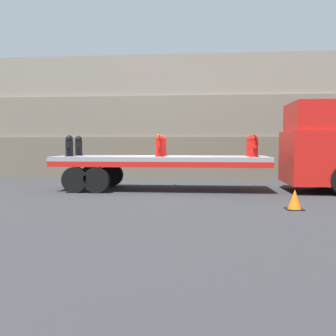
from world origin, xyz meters
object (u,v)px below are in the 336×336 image
object	(u,v)px
fire_hydrant_black_near_0	(69,146)
fire_hydrant_red_far_2	(250,146)
flatbed_trailer	(145,163)
fire_hydrant_red_far_1	(163,146)
fire_hydrant_red_near_2	(254,146)
fire_hydrant_black_far_0	(79,146)
truck_cab	(323,148)
fire_hydrant_red_near_1	(160,146)
traffic_cone	(295,200)

from	to	relation	value
fire_hydrant_black_near_0	fire_hydrant_red_far_2	size ratio (longest dim) A/B	1.00
fire_hydrant_black_near_0	flatbed_trailer	bearing A→B (deg)	10.77
fire_hydrant_red_far_1	fire_hydrant_red_near_2	size ratio (longest dim) A/B	1.00
fire_hydrant_red_near_2	fire_hydrant_red_far_2	xyz separation A→B (m)	(0.00, 1.07, 0.00)
fire_hydrant_black_far_0	fire_hydrant_black_near_0	bearing A→B (deg)	-90.00
truck_cab	fire_hydrant_red_near_2	bearing A→B (deg)	-168.36
fire_hydrant_red_near_1	fire_hydrant_red_far_1	world-z (taller)	same
fire_hydrant_red_near_2	traffic_cone	xyz separation A→B (m)	(0.62, -3.49, -1.41)
fire_hydrant_black_far_0	fire_hydrant_red_far_1	xyz separation A→B (m)	(3.42, 0.00, 0.00)
fire_hydrant_black_near_0	fire_hydrant_red_near_2	world-z (taller)	same
flatbed_trailer	fire_hydrant_black_far_0	bearing A→B (deg)	169.23
fire_hydrant_red_near_1	fire_hydrant_black_far_0	bearing A→B (deg)	162.66
flatbed_trailer	fire_hydrant_red_far_2	bearing A→B (deg)	7.54
flatbed_trailer	fire_hydrant_red_near_1	distance (m)	1.04
flatbed_trailer	fire_hydrant_red_near_2	bearing A→B (deg)	-7.54
fire_hydrant_black_near_0	fire_hydrant_red_far_1	world-z (taller)	same
fire_hydrant_black_far_0	traffic_cone	world-z (taller)	fire_hydrant_black_far_0
fire_hydrant_red_near_2	fire_hydrant_red_far_2	distance (m)	1.07
traffic_cone	fire_hydrant_red_near_1	bearing A→B (deg)	139.13
flatbed_trailer	fire_hydrant_red_far_1	xyz separation A→B (m)	(0.61, 0.53, 0.65)
truck_cab	traffic_cone	distance (m)	4.68
fire_hydrant_red_near_1	fire_hydrant_red_near_2	xyz separation A→B (m)	(3.42, 0.00, 0.00)
fire_hydrant_black_near_0	fire_hydrant_red_near_2	distance (m)	6.84
fire_hydrant_red_near_1	traffic_cone	bearing A→B (deg)	-40.87
flatbed_trailer	fire_hydrant_red_near_2	distance (m)	4.12
fire_hydrant_black_near_0	traffic_cone	size ratio (longest dim) A/B	1.45
fire_hydrant_red_far_2	traffic_cone	distance (m)	4.81
flatbed_trailer	fire_hydrant_black_near_0	world-z (taller)	fire_hydrant_black_near_0
fire_hydrant_red_far_1	fire_hydrant_red_far_2	bearing A→B (deg)	0.00
fire_hydrant_black_near_0	fire_hydrant_black_far_0	world-z (taller)	same
truck_cab	fire_hydrant_red_far_1	distance (m)	6.03
fire_hydrant_black_far_0	fire_hydrant_red_far_2	xyz separation A→B (m)	(6.84, 0.00, 0.00)
fire_hydrant_red_far_2	traffic_cone	bearing A→B (deg)	-82.27
fire_hydrant_black_near_0	fire_hydrant_red_near_1	xyz separation A→B (m)	(3.42, 0.00, 0.00)
flatbed_trailer	fire_hydrant_black_far_0	xyz separation A→B (m)	(-2.81, 0.53, 0.65)
flatbed_trailer	traffic_cone	size ratio (longest dim) A/B	14.63
fire_hydrant_red_far_1	fire_hydrant_black_near_0	bearing A→B (deg)	-162.66
fire_hydrant_black_near_0	fire_hydrant_red_far_2	world-z (taller)	same
fire_hydrant_red_near_1	traffic_cone	distance (m)	5.52
flatbed_trailer	fire_hydrant_red_near_2	size ratio (longest dim) A/B	10.09
fire_hydrant_red_near_1	truck_cab	bearing A→B (deg)	5.08
truck_cab	flatbed_trailer	bearing A→B (deg)	180.00
fire_hydrant_red_far_1	flatbed_trailer	bearing A→B (deg)	-138.97
fire_hydrant_red_far_1	fire_hydrant_red_far_2	world-z (taller)	same
flatbed_trailer	fire_hydrant_black_near_0	distance (m)	2.93
fire_hydrant_red_near_2	fire_hydrant_red_far_1	bearing A→B (deg)	162.66
fire_hydrant_black_near_0	fire_hydrant_red_far_2	distance (m)	6.92
fire_hydrant_red_near_1	fire_hydrant_red_far_1	distance (m)	1.07
fire_hydrant_black_far_0	fire_hydrant_red_near_2	xyz separation A→B (m)	(6.84, -1.07, 0.00)
truck_cab	fire_hydrant_black_near_0	bearing A→B (deg)	-176.76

